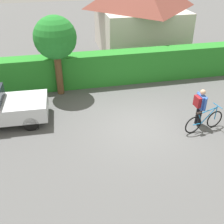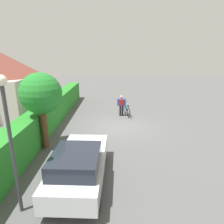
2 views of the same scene
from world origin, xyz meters
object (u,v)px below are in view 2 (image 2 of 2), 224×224
at_px(parked_car_near, 79,165).
at_px(bicycle, 127,111).
at_px(person_rider, 121,104).
at_px(tree_kerbside, 41,94).
at_px(street_lamp, 9,129).

relative_size(parked_car_near, bicycle, 2.38).
height_order(person_rider, tree_kerbside, tree_kerbside).
distance_m(person_rider, street_lamp, 10.01).
bearing_deg(street_lamp, bicycle, -21.99).
distance_m(person_rider, tree_kerbside, 6.75).
height_order(street_lamp, tree_kerbside, street_lamp).
distance_m(parked_car_near, tree_kerbside, 4.00).
bearing_deg(person_rider, bicycle, -81.76).
bearing_deg(parked_car_near, street_lamp, 130.74).
height_order(bicycle, tree_kerbside, tree_kerbside).
relative_size(parked_car_near, street_lamp, 1.03).
relative_size(street_lamp, tree_kerbside, 1.08).
relative_size(person_rider, tree_kerbside, 0.42).
bearing_deg(person_rider, street_lamp, 160.08).
bearing_deg(street_lamp, parked_car_near, -49.26).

